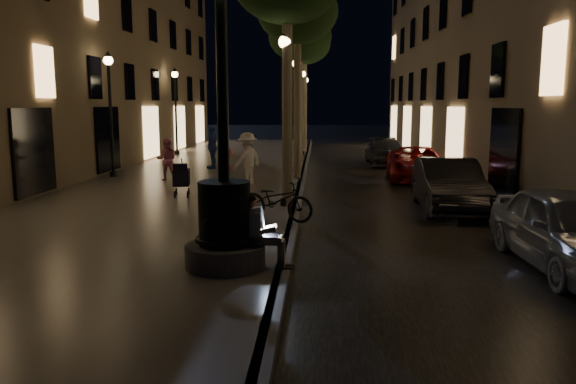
# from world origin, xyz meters

# --- Properties ---
(ground) EXTENTS (120.00, 120.00, 0.00)m
(ground) POSITION_xyz_m (0.00, 15.00, 0.00)
(ground) COLOR black
(ground) RESTS_ON ground
(cobble_lane) EXTENTS (6.00, 45.00, 0.02)m
(cobble_lane) POSITION_xyz_m (3.00, 15.00, 0.01)
(cobble_lane) COLOR black
(cobble_lane) RESTS_ON ground
(promenade) EXTENTS (8.00, 45.00, 0.20)m
(promenade) POSITION_xyz_m (-4.00, 15.00, 0.10)
(promenade) COLOR #69635C
(promenade) RESTS_ON ground
(curb_strip) EXTENTS (0.25, 45.00, 0.20)m
(curb_strip) POSITION_xyz_m (0.00, 15.00, 0.10)
(curb_strip) COLOR #59595B
(curb_strip) RESTS_ON ground
(building_left) EXTENTS (8.00, 36.00, 15.00)m
(building_left) POSITION_xyz_m (-12.00, 18.00, 7.50)
(building_left) COLOR #7B6A4D
(building_left) RESTS_ON ground
(fountain_lamppost) EXTENTS (1.40, 1.40, 5.21)m
(fountain_lamppost) POSITION_xyz_m (-1.00, 2.00, 1.21)
(fountain_lamppost) COLOR #59595B
(fountain_lamppost) RESTS_ON promenade
(seated_man_laptop) EXTENTS (0.91, 0.31, 1.28)m
(seated_man_laptop) POSITION_xyz_m (-0.39, 2.00, 0.89)
(seated_man_laptop) COLOR tan
(seated_man_laptop) RESTS_ON promenade
(tree_second) EXTENTS (3.00, 3.00, 7.40)m
(tree_second) POSITION_xyz_m (-0.20, 14.00, 6.33)
(tree_second) COLOR #6B604C
(tree_second) RESTS_ON promenade
(tree_third) EXTENTS (3.00, 3.00, 7.20)m
(tree_third) POSITION_xyz_m (-0.30, 20.00, 6.14)
(tree_third) COLOR #6B604C
(tree_third) RESTS_ON promenade
(tree_far) EXTENTS (3.00, 3.00, 7.50)m
(tree_far) POSITION_xyz_m (-0.22, 26.00, 6.43)
(tree_far) COLOR #6B604C
(tree_far) RESTS_ON promenade
(lamp_curb_a) EXTENTS (0.36, 0.36, 4.81)m
(lamp_curb_a) POSITION_xyz_m (-0.30, 8.00, 3.24)
(lamp_curb_a) COLOR black
(lamp_curb_a) RESTS_ON promenade
(lamp_curb_b) EXTENTS (0.36, 0.36, 4.81)m
(lamp_curb_b) POSITION_xyz_m (-0.30, 16.00, 3.24)
(lamp_curb_b) COLOR black
(lamp_curb_b) RESTS_ON promenade
(lamp_curb_c) EXTENTS (0.36, 0.36, 4.81)m
(lamp_curb_c) POSITION_xyz_m (-0.30, 24.00, 3.24)
(lamp_curb_c) COLOR black
(lamp_curb_c) RESTS_ON promenade
(lamp_curb_d) EXTENTS (0.36, 0.36, 4.81)m
(lamp_curb_d) POSITION_xyz_m (-0.30, 32.00, 3.24)
(lamp_curb_d) COLOR black
(lamp_curb_d) RESTS_ON promenade
(lamp_left_b) EXTENTS (0.36, 0.36, 4.81)m
(lamp_left_b) POSITION_xyz_m (-7.40, 14.00, 3.24)
(lamp_left_b) COLOR black
(lamp_left_b) RESTS_ON promenade
(lamp_left_c) EXTENTS (0.36, 0.36, 4.81)m
(lamp_left_c) POSITION_xyz_m (-7.40, 24.00, 3.24)
(lamp_left_c) COLOR black
(lamp_left_c) RESTS_ON promenade
(stroller) EXTENTS (0.61, 1.15, 1.16)m
(stroller) POSITION_xyz_m (-3.58, 9.44, 0.78)
(stroller) COLOR black
(stroller) RESTS_ON promenade
(car_front) EXTENTS (1.89, 4.38, 1.47)m
(car_front) POSITION_xyz_m (5.20, 2.89, 0.74)
(car_front) COLOR #929599
(car_front) RESTS_ON ground
(car_second) EXTENTS (1.74, 4.55, 1.48)m
(car_second) POSITION_xyz_m (4.28, 8.48, 0.74)
(car_second) COLOR black
(car_second) RESTS_ON ground
(car_third) EXTENTS (2.56, 4.96, 1.34)m
(car_third) POSITION_xyz_m (4.53, 15.02, 0.67)
(car_third) COLOR maroon
(car_third) RESTS_ON ground
(car_rear) EXTENTS (1.87, 4.47, 1.29)m
(car_rear) POSITION_xyz_m (4.00, 20.93, 0.64)
(car_rear) COLOR #323338
(car_rear) RESTS_ON ground
(pedestrian_red) EXTENTS (0.75, 0.77, 1.78)m
(pedestrian_red) POSITION_xyz_m (-2.63, 11.74, 1.09)
(pedestrian_red) COLOR red
(pedestrian_red) RESTS_ON promenade
(pedestrian_pink) EXTENTS (0.85, 0.72, 1.55)m
(pedestrian_pink) POSITION_xyz_m (-5.02, 13.07, 0.97)
(pedestrian_pink) COLOR #CD6D93
(pedestrian_pink) RESTS_ON promenade
(pedestrian_white) EXTENTS (1.26, 1.35, 1.83)m
(pedestrian_white) POSITION_xyz_m (-1.87, 12.11, 1.12)
(pedestrian_white) COLOR white
(pedestrian_white) RESTS_ON promenade
(pedestrian_blue) EXTENTS (0.93, 1.21, 1.91)m
(pedestrian_blue) POSITION_xyz_m (-4.04, 16.94, 1.15)
(pedestrian_blue) COLOR #2A499A
(pedestrian_blue) RESTS_ON promenade
(bicycle) EXTENTS (2.03, 1.34, 1.01)m
(bicycle) POSITION_xyz_m (-0.40, 5.94, 0.70)
(bicycle) COLOR black
(bicycle) RESTS_ON promenade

